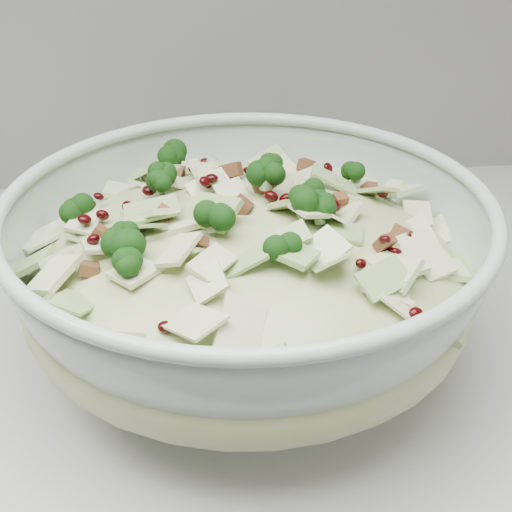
{
  "coord_description": "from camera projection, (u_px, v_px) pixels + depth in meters",
  "views": [
    {
      "loc": [
        0.32,
        1.12,
        1.29
      ],
      "look_at": [
        0.37,
        1.59,
        1.01
      ],
      "focal_mm": 50.0,
      "sensor_mm": 36.0,
      "label": 1
    }
  ],
  "objects": [
    {
      "name": "mixing_bowl",
      "position": [
        248.0,
        279.0,
        0.58
      ],
      "size": [
        0.43,
        0.43,
        0.15
      ],
      "rotation": [
        0.0,
        0.0,
        -0.14
      ],
      "color": "#AEC0B1",
      "rests_on": "counter"
    },
    {
      "name": "salad",
      "position": [
        248.0,
        252.0,
        0.57
      ],
      "size": [
        0.48,
        0.48,
        0.16
      ],
      "rotation": [
        0.0,
        0.0,
        -0.49
      ],
      "color": "#BCC687",
      "rests_on": "mixing_bowl"
    }
  ]
}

